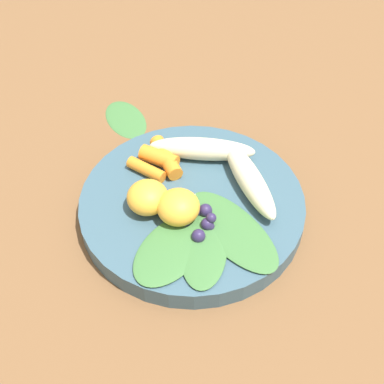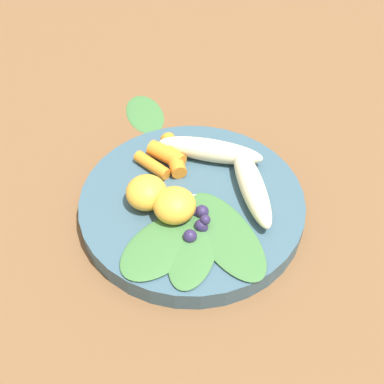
{
  "view_description": "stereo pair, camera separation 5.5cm",
  "coord_description": "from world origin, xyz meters",
  "px_view_note": "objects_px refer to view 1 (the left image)",
  "views": [
    {
      "loc": [
        0.07,
        -0.37,
        0.44
      ],
      "look_at": [
        0.0,
        0.0,
        0.03
      ],
      "focal_mm": 46.74,
      "sensor_mm": 36.0,
      "label": 1
    },
    {
      "loc": [
        0.12,
        -0.36,
        0.44
      ],
      "look_at": [
        0.0,
        0.0,
        0.03
      ],
      "focal_mm": 46.74,
      "sensor_mm": 36.0,
      "label": 2
    }
  ],
  "objects_px": {
    "banana_peeled_left": "(203,149)",
    "orange_segment_near": "(178,207)",
    "banana_peeled_right": "(249,179)",
    "kale_leaf_stray": "(126,118)",
    "bowl": "(192,205)"
  },
  "relations": [
    {
      "from": "banana_peeled_left",
      "to": "orange_segment_near",
      "type": "xyz_separation_m",
      "value": [
        -0.01,
        -0.1,
        0.0
      ]
    },
    {
      "from": "banana_peeled_right",
      "to": "kale_leaf_stray",
      "type": "xyz_separation_m",
      "value": [
        -0.18,
        0.12,
        -0.04
      ]
    },
    {
      "from": "bowl",
      "to": "banana_peeled_right",
      "type": "xyz_separation_m",
      "value": [
        0.06,
        0.03,
        0.03
      ]
    },
    {
      "from": "bowl",
      "to": "banana_peeled_left",
      "type": "relative_size",
      "value": 2.01
    },
    {
      "from": "orange_segment_near",
      "to": "kale_leaf_stray",
      "type": "relative_size",
      "value": 0.52
    },
    {
      "from": "bowl",
      "to": "orange_segment_near",
      "type": "bearing_deg",
      "value": -106.79
    },
    {
      "from": "banana_peeled_right",
      "to": "kale_leaf_stray",
      "type": "distance_m",
      "value": 0.22
    },
    {
      "from": "bowl",
      "to": "kale_leaf_stray",
      "type": "xyz_separation_m",
      "value": [
        -0.12,
        0.15,
        -0.01
      ]
    },
    {
      "from": "banana_peeled_right",
      "to": "orange_segment_near",
      "type": "height_order",
      "value": "orange_segment_near"
    },
    {
      "from": "kale_leaf_stray",
      "to": "bowl",
      "type": "bearing_deg",
      "value": -177.98
    },
    {
      "from": "banana_peeled_right",
      "to": "kale_leaf_stray",
      "type": "bearing_deg",
      "value": 26.34
    },
    {
      "from": "banana_peeled_left",
      "to": "banana_peeled_right",
      "type": "bearing_deg",
      "value": 141.28
    },
    {
      "from": "bowl",
      "to": "banana_peeled_left",
      "type": "height_order",
      "value": "banana_peeled_left"
    },
    {
      "from": "bowl",
      "to": "kale_leaf_stray",
      "type": "height_order",
      "value": "bowl"
    },
    {
      "from": "banana_peeled_right",
      "to": "kale_leaf_stray",
      "type": "relative_size",
      "value": 1.43
    }
  ]
}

